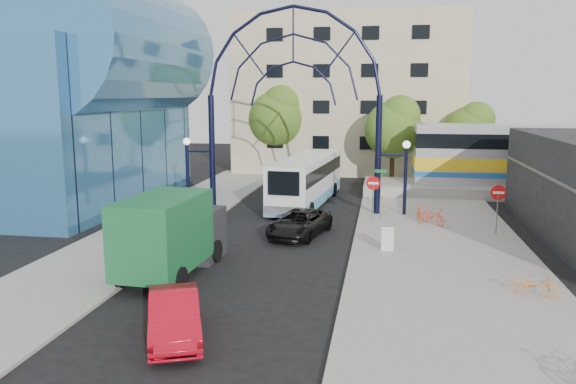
% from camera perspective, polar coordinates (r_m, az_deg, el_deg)
% --- Properties ---
extents(ground, '(120.00, 120.00, 0.00)m').
position_cam_1_polar(ground, '(20.77, -5.78, -9.95)').
color(ground, black).
rests_on(ground, ground).
extents(sidewalk_east, '(8.00, 56.00, 0.12)m').
position_cam_1_polar(sidewalk_east, '(24.01, 15.84, -7.38)').
color(sidewalk_east, gray).
rests_on(sidewalk_east, ground).
extents(plaza_west, '(5.00, 50.00, 0.12)m').
position_cam_1_polar(plaza_west, '(28.35, -15.30, -4.71)').
color(plaza_west, gray).
rests_on(plaza_west, ground).
extents(gateway_arch, '(13.64, 0.44, 12.10)m').
position_cam_1_polar(gateway_arch, '(33.28, 0.53, 12.50)').
color(gateway_arch, black).
rests_on(gateway_arch, ground).
extents(stop_sign, '(0.80, 0.07, 2.50)m').
position_cam_1_polar(stop_sign, '(31.23, 8.64, 0.48)').
color(stop_sign, slate).
rests_on(stop_sign, sidewalk_east).
extents(do_not_enter_sign, '(0.76, 0.07, 2.48)m').
position_cam_1_polar(do_not_enter_sign, '(29.80, 20.56, -0.52)').
color(do_not_enter_sign, slate).
rests_on(do_not_enter_sign, sidewalk_east).
extents(street_name_sign, '(0.70, 0.70, 2.80)m').
position_cam_1_polar(street_name_sign, '(31.80, 9.39, 0.88)').
color(street_name_sign, slate).
rests_on(street_name_sign, sidewalk_east).
extents(sandwich_board, '(0.55, 0.61, 0.99)m').
position_cam_1_polar(sandwich_board, '(25.58, 10.09, -4.51)').
color(sandwich_board, white).
rests_on(sandwich_board, sidewalk_east).
extents(transit_hall, '(16.50, 18.00, 14.50)m').
position_cam_1_polar(transit_hall, '(39.60, -21.92, 8.69)').
color(transit_hall, teal).
rests_on(transit_hall, ground).
extents(apartment_block, '(20.00, 12.10, 14.00)m').
position_cam_1_polar(apartment_block, '(53.89, 6.28, 9.78)').
color(apartment_block, tan).
rests_on(apartment_block, ground).
extents(tree_north_a, '(4.48, 4.48, 7.00)m').
position_cam_1_polar(tree_north_a, '(44.82, 10.80, 6.60)').
color(tree_north_a, '#382314').
rests_on(tree_north_a, ground).
extents(tree_north_b, '(5.12, 5.12, 8.00)m').
position_cam_1_polar(tree_north_b, '(49.63, -0.98, 7.83)').
color(tree_north_b, '#382314').
rests_on(tree_north_b, ground).
extents(tree_north_c, '(4.16, 4.16, 6.50)m').
position_cam_1_polar(tree_north_c, '(47.32, 18.07, 6.05)').
color(tree_north_c, '#382314').
rests_on(tree_north_c, ground).
extents(city_bus, '(3.50, 11.25, 3.04)m').
position_cam_1_polar(city_bus, '(36.42, 1.92, 1.28)').
color(city_bus, white).
rests_on(city_bus, ground).
extents(green_truck, '(2.74, 6.53, 3.24)m').
position_cam_1_polar(green_truck, '(22.64, -11.64, -4.16)').
color(green_truck, black).
rests_on(green_truck, ground).
extents(black_suv, '(3.18, 5.06, 1.30)m').
position_cam_1_polar(black_suv, '(28.22, 1.18, -3.19)').
color(black_suv, black).
rests_on(black_suv, ground).
extents(red_sedan, '(2.85, 4.33, 1.35)m').
position_cam_1_polar(red_sedan, '(17.07, -11.48, -12.18)').
color(red_sedan, '#B00A1B').
rests_on(red_sedan, ground).
extents(bike_near_a, '(1.57, 1.81, 0.94)m').
position_cam_1_polar(bike_near_a, '(31.19, 14.55, -2.36)').
color(bike_near_a, '#FE4B32').
rests_on(bike_near_a, sidewalk_east).
extents(bike_near_b, '(0.58, 1.63, 0.96)m').
position_cam_1_polar(bike_near_b, '(31.77, 13.23, -2.06)').
color(bike_near_b, '#DA5A2B').
rests_on(bike_near_b, sidewalk_east).
extents(bike_far_a, '(1.63, 1.03, 0.81)m').
position_cam_1_polar(bike_far_a, '(21.52, 23.78, -8.58)').
color(bike_far_a, orange).
rests_on(bike_far_a, sidewalk_east).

